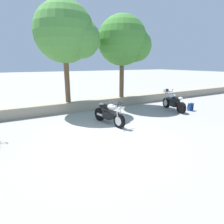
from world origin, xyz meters
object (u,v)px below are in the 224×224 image
rider_backpack (191,106)px  leafy_tree_mid_left (68,34)px  motorcycle_white_far_right (173,102)px  leafy_tree_mid_right (125,42)px  motorcycle_silver_centre (109,114)px

rider_backpack → leafy_tree_mid_left: bearing=151.6°
motorcycle_white_far_right → leafy_tree_mid_right: 4.66m
motorcycle_silver_centre → leafy_tree_mid_left: leafy_tree_mid_left is taller
leafy_tree_mid_left → leafy_tree_mid_right: 3.48m
rider_backpack → motorcycle_white_far_right: bearing=144.8°
motorcycle_silver_centre → rider_backpack: motorcycle_silver_centre is taller
motorcycle_silver_centre → rider_backpack: bearing=-1.5°
leafy_tree_mid_right → rider_backpack: bearing=-49.4°
motorcycle_silver_centre → motorcycle_white_far_right: (4.56, 0.44, 0.00)m
motorcycle_white_far_right → rider_backpack: (0.82, -0.58, -0.24)m
motorcycle_silver_centre → motorcycle_white_far_right: size_ratio=1.00×
leafy_tree_mid_left → leafy_tree_mid_right: bearing=-3.6°
motorcycle_white_far_right → rider_backpack: motorcycle_white_far_right is taller
rider_backpack → leafy_tree_mid_right: size_ratio=0.09×
motorcycle_silver_centre → leafy_tree_mid_left: (-0.73, 3.17, 3.71)m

